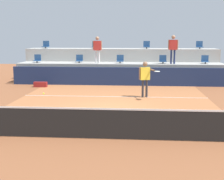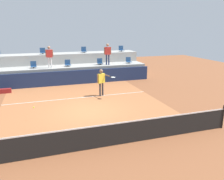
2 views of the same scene
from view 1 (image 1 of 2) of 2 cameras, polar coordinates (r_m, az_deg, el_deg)
The scene contains 21 objects.
ground_plane at distance 12.95m, azimuth -0.27°, elevation -3.28°, with size 40.00×40.00×0.00m, color brown.
court_inner_paint at distance 13.92m, azimuth 0.07°, elevation -2.34°, with size 9.00×10.00×0.01m, color #A36038.
court_service_line at distance 15.29m, azimuth 0.47°, elevation -1.22°, with size 9.00×0.06×0.00m, color silver.
tennis_net at distance 8.97m, azimuth -2.41°, elevation -5.93°, with size 10.48×0.08×1.07m.
sponsor_backboard at distance 18.75m, azimuth 1.25°, elevation 2.51°, with size 13.00×0.16×1.10m, color navy.
seating_tier_lower at distance 20.03m, azimuth 1.46°, elevation 3.19°, with size 13.00×1.80×1.25m, color #9E9E99.
seating_tier_upper at distance 21.78m, azimuth 1.72°, elevation 4.84°, with size 13.00×1.80×2.10m, color #9E9E99.
stadium_chair_lower_far_left at distance 20.88m, azimuth -13.51°, elevation 5.51°, with size 0.44×0.40×0.52m.
stadium_chair_lower_left at distance 20.20m, azimuth -6.01°, elevation 5.59°, with size 0.44×0.40×0.52m.
stadium_chair_lower_center at distance 19.89m, azimuth 1.50°, elevation 5.57°, with size 0.44×0.40×0.52m.
stadium_chair_lower_right at distance 19.93m, azimuth 9.31°, elevation 5.46°, with size 0.44×0.40×0.52m.
stadium_chair_lower_far_right at distance 20.31m, azimuth 16.69°, elevation 5.25°, with size 0.44×0.40×0.52m.
stadium_chair_upper_far_left at distance 22.53m, azimuth -12.03°, elevation 8.02°, with size 0.44×0.40×0.52m.
stadium_chair_upper_left at distance 21.80m, azimuth -3.06°, elevation 8.17°, with size 0.44×0.40×0.52m.
stadium_chair_upper_right at distance 21.63m, azimuth 6.36°, elevation 8.11°, with size 0.44×0.40×0.52m.
stadium_chair_upper_far_right at distance 22.03m, azimuth 15.74°, elevation 7.84°, with size 0.44×0.40×0.52m.
tennis_player at distance 15.07m, azimuth 6.12°, elevation 2.66°, with size 0.99×1.15×1.74m.
spectator_in_grey at distance 19.59m, azimuth -2.70°, elevation 7.82°, with size 0.59×0.25×1.67m.
spectator_in_white at distance 19.56m, azimuth 11.13°, elevation 7.83°, with size 0.61×0.26×1.76m.
tennis_ball at distance 12.84m, azimuth -12.43°, elevation -0.65°, with size 0.07×0.07×0.07m.
equipment_bag at distance 18.69m, azimuth -12.96°, elevation 1.00°, with size 0.76×0.28×0.30m, color maroon.
Camera 1 is at (1.05, -12.57, 2.93)m, focal length 49.91 mm.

